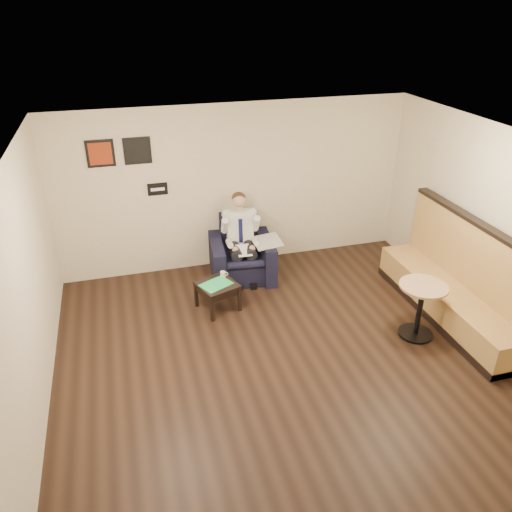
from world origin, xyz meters
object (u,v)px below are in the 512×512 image
object	(u,v)px
armchair	(242,250)
coffee_mug	(223,274)
side_table	(218,296)
banquette	(454,273)
cafe_table	(419,311)
seated_man	(243,244)
green_folder	(216,284)
smartphone	(215,278)

from	to	relation	value
armchair	coffee_mug	distance (m)	0.85
side_table	banquette	bearing A→B (deg)	-19.04
coffee_mug	cafe_table	xyz separation A→B (m)	(2.43, -1.59, -0.08)
coffee_mug	banquette	size ratio (longest dim) A/B	0.03
side_table	banquette	distance (m)	3.48
armchair	banquette	bearing A→B (deg)	-30.91
seated_man	green_folder	bearing A→B (deg)	-122.65
green_folder	smartphone	bearing A→B (deg)	84.99
smartphone	banquette	xyz separation A→B (m)	(3.26, -1.29, 0.29)
cafe_table	armchair	bearing A→B (deg)	130.43
smartphone	coffee_mug	bearing A→B (deg)	-7.10
banquette	coffee_mug	bearing A→B (deg)	157.54
green_folder	seated_man	bearing A→B (deg)	51.30
seated_man	side_table	size ratio (longest dim) A/B	2.52
smartphone	armchair	bearing A→B (deg)	40.06
seated_man	side_table	distance (m)	1.05
side_table	coffee_mug	xyz separation A→B (m)	(0.13, 0.17, 0.27)
seated_man	smartphone	distance (m)	0.86
banquette	cafe_table	xyz separation A→B (m)	(-0.69, -0.30, -0.33)
side_table	smartphone	distance (m)	0.28
side_table	cafe_table	bearing A→B (deg)	-29.08
seated_man	cafe_table	distance (m)	2.93
banquette	seated_man	bearing A→B (deg)	145.01
smartphone	side_table	bearing A→B (deg)	-97.35
armchair	green_folder	bearing A→B (deg)	-118.98
seated_man	green_folder	world-z (taller)	seated_man
smartphone	cafe_table	distance (m)	3.01
armchair	green_folder	distance (m)	1.10
side_table	green_folder	size ratio (longest dim) A/B	1.22
armchair	green_folder	xyz separation A→B (m)	(-0.63, -0.90, -0.05)
banquette	cafe_table	world-z (taller)	banquette
armchair	cafe_table	world-z (taller)	armchair
green_folder	smartphone	xyz separation A→B (m)	(0.02, 0.19, -0.00)
side_table	banquette	xyz separation A→B (m)	(3.25, -1.12, 0.51)
side_table	coffee_mug	world-z (taller)	coffee_mug
coffee_mug	banquette	xyz separation A→B (m)	(3.12, -1.29, 0.25)
green_folder	armchair	bearing A→B (deg)	54.97
cafe_table	banquette	bearing A→B (deg)	23.41
seated_man	smartphone	bearing A→B (deg)	-130.07
green_folder	smartphone	world-z (taller)	green_folder
armchair	green_folder	world-z (taller)	armchair
banquette	cafe_table	distance (m)	0.82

